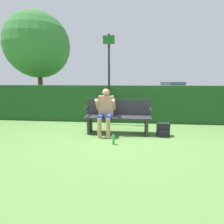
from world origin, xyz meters
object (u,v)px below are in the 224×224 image
Objects in this scene: person_seated at (106,109)px; parked_car at (172,89)px; signpost at (109,76)px; water_bottle at (113,140)px; backpack at (163,130)px; park_bench at (118,116)px; tree at (38,46)px.

parked_car is at bearing 68.60° from person_seated.
person_seated is at bearing -88.51° from signpost.
backpack is at bearing 30.40° from water_bottle.
person_seated is 1.44m from signpost.
park_bench is 5.11× the size of backpack.
person_seated is at bearing 143.03° from parked_car.
backpack is 11.82m from parked_car.
signpost reaches higher than water_bottle.
signpost is (-0.36, 0.96, 1.13)m from park_bench.
backpack is 1.43× the size of water_bottle.
person_seated is at bearing 109.99° from water_bottle.
parked_car reaches higher than backpack.
signpost is at bearing -32.75° from tree.
person_seated reaches higher than park_bench.
signpost is at bearing 110.46° from park_bench.
water_bottle is 0.06× the size of parked_car.
person_seated is 12.25m from parked_car.
person_seated is 1.66m from backpack.
signpost is (-0.03, 1.10, 0.93)m from person_seated.
person_seated is at bearing -157.13° from park_bench.
park_bench is 0.63× the size of signpost.
park_bench is 0.43× the size of parked_car.
backpack is 0.08× the size of tree.
backpack is at bearing 150.20° from parked_car.
water_bottle is 6.41m from tree.
tree reaches higher than water_bottle.
signpost is at bearing 144.42° from backpack.
tree is at bearing 132.83° from water_bottle.
parked_car is 0.94× the size of tree.
backpack is at bearing -33.65° from tree.
signpost is at bearing 140.84° from parked_car.
water_bottle is at bearing -80.50° from signpost.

